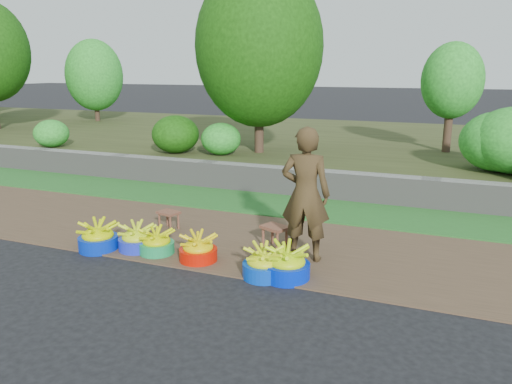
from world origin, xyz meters
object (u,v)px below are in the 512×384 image
at_px(basin_b, 137,239).
at_px(basin_f, 287,264).
at_px(stool_left, 169,215).
at_px(stool_right, 275,230).
at_px(vendor_woman, 305,194).
at_px(basin_c, 157,243).
at_px(basin_d, 198,249).
at_px(basin_e, 264,264).
at_px(basin_a, 98,237).

bearing_deg(basin_b, basin_f, -3.52).
relative_size(stool_left, stool_right, 0.85).
xyz_separation_m(basin_b, vendor_woman, (2.25, 0.53, 0.72)).
bearing_deg(basin_c, basin_f, -3.59).
height_order(basin_b, basin_d, basin_b).
bearing_deg(vendor_woman, basin_c, 10.69).
distance_m(stool_left, stool_right, 1.83).
bearing_deg(basin_f, vendor_woman, 88.34).
bearing_deg(basin_c, basin_d, -2.11).
distance_m(basin_d, basin_e, 0.99).
height_order(basin_c, stool_right, basin_c).
distance_m(basin_a, vendor_woman, 2.94).
height_order(basin_e, vendor_woman, vendor_woman).
relative_size(basin_b, basin_d, 1.02).
xyz_separation_m(stool_left, stool_right, (1.82, -0.17, 0.03)).
height_order(basin_b, stool_right, basin_b).
bearing_deg(basin_d, basin_c, 177.89).
xyz_separation_m(basin_e, stool_left, (-2.02, 1.15, 0.07)).
bearing_deg(basin_c, vendor_woman, 15.97).
bearing_deg(stool_right, basin_f, -62.33).
xyz_separation_m(basin_c, basin_d, (0.65, -0.02, 0.01)).
bearing_deg(basin_e, stool_left, 150.46).
relative_size(basin_a, vendor_woman, 0.31).
bearing_deg(stool_left, basin_a, -111.74).
relative_size(basin_a, basin_d, 1.09).
relative_size(basin_c, stool_right, 1.09).
distance_m(basin_c, vendor_woman, 2.13).
bearing_deg(basin_d, basin_f, -4.35).
relative_size(basin_b, stool_right, 1.17).
xyz_separation_m(basin_f, vendor_woman, (0.02, 0.67, 0.71)).
bearing_deg(basin_f, basin_c, 176.41).
distance_m(basin_b, stool_left, 0.95).
relative_size(basin_d, stool_right, 1.14).
bearing_deg(basin_b, stool_right, 23.95).
height_order(stool_left, stool_right, stool_right).
height_order(basin_b, basin_f, basin_f).
bearing_deg(stool_right, basin_d, -133.24).
height_order(basin_f, vendor_woman, vendor_woman).
height_order(basin_c, vendor_woman, vendor_woman).
relative_size(basin_e, stool_right, 1.18).
xyz_separation_m(basin_a, basin_f, (2.74, 0.04, 0.01)).
relative_size(basin_a, basin_f, 0.97).
bearing_deg(stool_right, basin_e, -78.06).
distance_m(basin_a, stool_left, 1.21).
height_order(basin_d, stool_left, basin_d).
bearing_deg(basin_b, basin_c, -3.13).
xyz_separation_m(basin_f, stool_right, (-0.48, 0.91, 0.08)).
xyz_separation_m(basin_b, basin_f, (2.23, -0.14, 0.02)).
distance_m(basin_d, stool_left, 1.44).
distance_m(basin_e, basin_f, 0.28).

